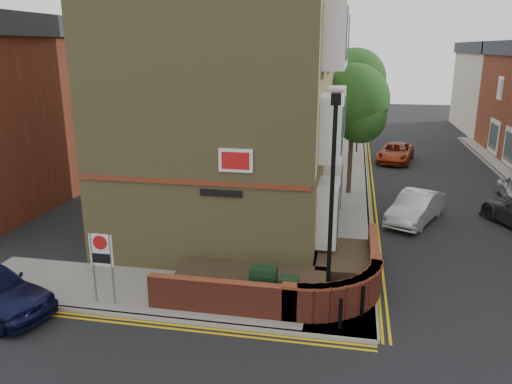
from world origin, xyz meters
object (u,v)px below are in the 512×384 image
object	(u,v)px
lamppost	(331,207)
zone_sign	(102,256)
utility_cabinet_large	(263,286)
silver_car_near	(415,208)

from	to	relation	value
lamppost	zone_sign	xyz separation A→B (m)	(-6.60, -0.70, -1.70)
utility_cabinet_large	silver_car_near	distance (m)	10.31
utility_cabinet_large	zone_sign	xyz separation A→B (m)	(-4.70, -0.80, 0.92)
zone_sign	silver_car_near	world-z (taller)	zone_sign
lamppost	silver_car_near	xyz separation A→B (m)	(3.39, 8.95, -2.67)
lamppost	utility_cabinet_large	world-z (taller)	lamppost
utility_cabinet_large	silver_car_near	xyz separation A→B (m)	(5.29, 8.85, -0.04)
silver_car_near	lamppost	bearing A→B (deg)	-86.34
utility_cabinet_large	zone_sign	size ratio (longest dim) A/B	0.55
silver_car_near	utility_cabinet_large	bearing A→B (deg)	-96.47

